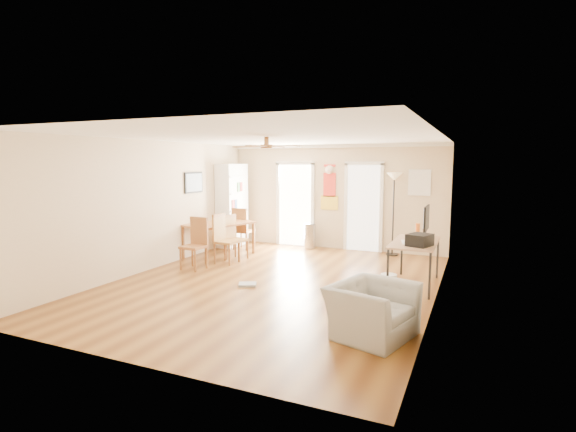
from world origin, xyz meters
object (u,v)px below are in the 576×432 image
at_px(printer, 420,240).
at_px(wastebasket_b, 402,299).
at_px(dining_chair_right_a, 237,238).
at_px(dining_chair_near, 193,244).
at_px(wastebasket_a, 389,283).
at_px(dining_table, 219,239).
at_px(trash_can, 310,236).
at_px(dining_chair_right_b, 227,239).
at_px(torchiere_lamp, 393,214).
at_px(dining_chair_far, 244,229).
at_px(computer_desk, 414,264).
at_px(armchair, 372,310).
at_px(bookshelf, 232,205).

xyz_separation_m(printer, wastebasket_b, (-0.11, -0.97, -0.74)).
bearing_deg(wastebasket_b, dining_chair_right_a, 153.75).
relative_size(dining_chair_near, wastebasket_a, 3.36).
relative_size(dining_table, trash_can, 2.46).
xyz_separation_m(dining_chair_right_b, torchiere_lamp, (3.12, 2.25, 0.44)).
bearing_deg(trash_can, wastebasket_a, -49.69).
relative_size(dining_chair_far, torchiere_lamp, 0.54).
distance_m(torchiere_lamp, computer_desk, 2.61).
distance_m(dining_chair_right_a, wastebasket_b, 4.40).
bearing_deg(dining_chair_right_b, trash_can, -22.08).
height_order(trash_can, computer_desk, computer_desk).
bearing_deg(dining_chair_near, printer, 5.45).
bearing_deg(armchair, dining_chair_far, 61.75).
xyz_separation_m(trash_can, printer, (3.00, -2.82, 0.58)).
bearing_deg(dining_chair_far, dining_chair_right_b, 107.40).
height_order(dining_chair_near, trash_can, dining_chair_near).
bearing_deg(dining_chair_far, bookshelf, -28.52).
bearing_deg(armchair, printer, 8.55).
distance_m(dining_chair_far, computer_desk, 4.66).
distance_m(dining_table, dining_chair_far, 0.95).
relative_size(dining_chair_right_a, wastebasket_a, 3.18).
bearing_deg(dining_chair_right_a, dining_table, 82.22).
relative_size(wastebasket_b, armchair, 0.30).
distance_m(computer_desk, armchair, 2.51).
bearing_deg(dining_table, torchiere_lamp, 24.83).
xyz_separation_m(dining_chair_far, torchiere_lamp, (3.54, 0.77, 0.45)).
xyz_separation_m(dining_chair_far, trash_can, (1.47, 0.78, -0.20)).
relative_size(computer_desk, wastebasket_a, 4.77).
bearing_deg(printer, wastebasket_a, -137.37).
bearing_deg(trash_can, wastebasket_b, -52.67).
bearing_deg(torchiere_lamp, dining_table, -155.17).
height_order(bookshelf, dining_table, bookshelf).
xyz_separation_m(bookshelf, dining_chair_far, (0.49, -0.28, -0.54)).
bearing_deg(wastebasket_a, dining_chair_right_a, 162.14).
height_order(dining_chair_right_a, printer, printer).
distance_m(printer, wastebasket_b, 1.23).
bearing_deg(armchair, wastebasket_b, 7.42).
height_order(computer_desk, armchair, computer_desk).
relative_size(dining_table, printer, 3.99).
height_order(dining_table, trash_can, dining_table).
relative_size(dining_chair_right_a, printer, 2.54).
xyz_separation_m(dining_chair_near, computer_desk, (4.27, 0.57, -0.12)).
xyz_separation_m(bookshelf, dining_chair_near, (0.58, -2.50, -0.54)).
bearing_deg(dining_chair_near, trash_can, 68.29).
bearing_deg(bookshelf, wastebasket_a, -11.83).
bearing_deg(printer, trash_can, 156.57).
relative_size(dining_chair_right_b, torchiere_lamp, 0.55).
distance_m(printer, wastebasket_a, 0.89).
distance_m(dining_chair_right_a, dining_chair_right_b, 0.42).
height_order(dining_chair_right_a, torchiere_lamp, torchiere_lamp).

